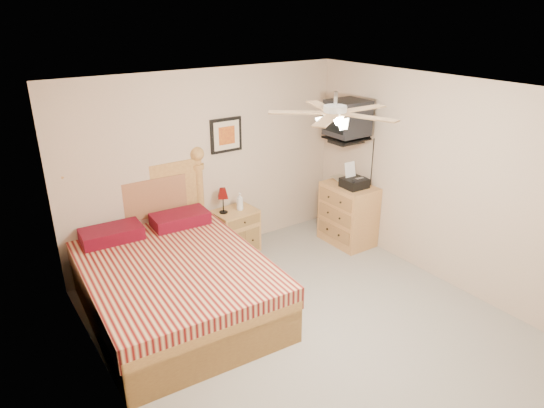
% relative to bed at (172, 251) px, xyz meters
% --- Properties ---
extents(floor, '(4.50, 4.50, 0.00)m').
position_rel_bed_xyz_m(floor, '(1.05, -1.12, -0.76)').
color(floor, gray).
rests_on(floor, ground).
extents(ceiling, '(4.00, 4.50, 0.04)m').
position_rel_bed_xyz_m(ceiling, '(1.05, -1.12, 1.74)').
color(ceiling, white).
rests_on(ceiling, ground).
extents(wall_back, '(4.00, 0.04, 2.50)m').
position_rel_bed_xyz_m(wall_back, '(1.05, 1.13, 0.49)').
color(wall_back, '#C7AC92').
rests_on(wall_back, ground).
extents(wall_left, '(0.04, 4.50, 2.50)m').
position_rel_bed_xyz_m(wall_left, '(-0.95, -1.12, 0.49)').
color(wall_left, '#C7AC92').
rests_on(wall_left, ground).
extents(wall_right, '(0.04, 4.50, 2.50)m').
position_rel_bed_xyz_m(wall_right, '(3.05, -1.12, 0.49)').
color(wall_right, '#C7AC92').
rests_on(wall_right, ground).
extents(bed, '(1.92, 2.45, 1.53)m').
position_rel_bed_xyz_m(bed, '(0.00, 0.00, 0.00)').
color(bed, '#A56939').
rests_on(bed, ground).
extents(nightstand, '(0.60, 0.47, 0.62)m').
position_rel_bed_xyz_m(nightstand, '(1.29, 0.88, -0.45)').
color(nightstand, '#A06D3D').
rests_on(nightstand, ground).
extents(table_lamp, '(0.24, 0.24, 0.35)m').
position_rel_bed_xyz_m(table_lamp, '(1.13, 0.91, 0.03)').
color(table_lamp, '#510402').
rests_on(table_lamp, nightstand).
extents(lotion_bottle, '(0.10, 0.10, 0.25)m').
position_rel_bed_xyz_m(lotion_bottle, '(1.36, 0.87, -0.02)').
color(lotion_bottle, white).
rests_on(lotion_bottle, nightstand).
extents(framed_picture, '(0.46, 0.04, 0.46)m').
position_rel_bed_xyz_m(framed_picture, '(1.32, 1.11, 0.86)').
color(framed_picture, black).
rests_on(framed_picture, wall_back).
extents(dresser, '(0.52, 0.75, 0.88)m').
position_rel_bed_xyz_m(dresser, '(2.78, 0.22, -0.32)').
color(dresser, '#B0713F').
rests_on(dresser, ground).
extents(fax_machine, '(0.33, 0.34, 0.34)m').
position_rel_bed_xyz_m(fax_machine, '(2.77, 0.13, 0.28)').
color(fax_machine, black).
rests_on(fax_machine, dresser).
extents(magazine_lower, '(0.26, 0.30, 0.02)m').
position_rel_bed_xyz_m(magazine_lower, '(2.74, 0.46, 0.13)').
color(magazine_lower, beige).
rests_on(magazine_lower, dresser).
extents(magazine_upper, '(0.22, 0.28, 0.02)m').
position_rel_bed_xyz_m(magazine_upper, '(2.73, 0.45, 0.15)').
color(magazine_upper, gray).
rests_on(magazine_upper, magazine_lower).
extents(wall_tv, '(0.56, 0.46, 0.58)m').
position_rel_bed_xyz_m(wall_tv, '(2.80, 0.22, 1.05)').
color(wall_tv, black).
rests_on(wall_tv, wall_right).
extents(ceiling_fan, '(1.14, 1.14, 0.28)m').
position_rel_bed_xyz_m(ceiling_fan, '(1.05, -1.32, 1.60)').
color(ceiling_fan, white).
rests_on(ceiling_fan, ceiling).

